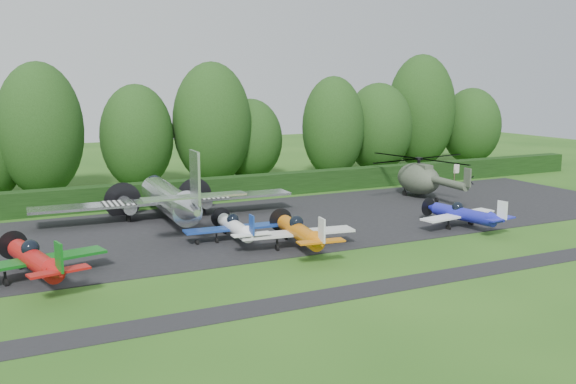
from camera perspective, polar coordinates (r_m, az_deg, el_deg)
name	(u,v)px	position (r m, az deg, el deg)	size (l,w,h in m)	color
ground	(300,262)	(38.20, 1.06, -6.26)	(160.00, 160.00, 0.00)	#1F4914
apron	(237,228)	(47.02, -4.53, -3.17)	(70.00, 18.00, 0.01)	black
taxiway_verge	(354,292)	(33.23, 5.86, -8.83)	(70.00, 2.00, 0.00)	black
hedgerow	(191,202)	(57.17, -8.62, -0.89)	(90.00, 1.60, 2.00)	black
transport_plane	(170,199)	(49.01, -10.42, -0.63)	(20.04, 15.36, 6.42)	silver
light_plane_red	(35,260)	(36.72, -21.58, -5.61)	(7.90, 8.31, 3.04)	#A3100F
light_plane_white	(235,227)	(42.57, -4.71, -3.12)	(6.62, 6.96, 2.54)	white
light_plane_orange	(300,232)	(40.48, 1.03, -3.56)	(7.56, 7.95, 2.90)	#C6680B
light_plane_blue	(463,214)	(48.09, 15.31, -1.90)	(6.71, 7.05, 2.58)	#1C20AA
helicopter	(419,176)	(59.83, 11.56, 1.41)	(11.35, 13.29, 3.66)	#3E4837
sign_board	(465,169)	(71.55, 15.42, 2.02)	(3.15, 0.12, 1.77)	#3F3326
tree_0	(212,124)	(65.93, -6.76, 6.05)	(8.01, 8.01, 12.45)	black
tree_1	(421,111)	(80.70, 11.73, 7.06)	(8.29, 8.29, 13.68)	black
tree_3	(333,127)	(70.14, 4.04, 5.75)	(6.75, 6.75, 11.04)	black
tree_4	(137,137)	(64.51, -13.29, 4.79)	(7.10, 7.10, 10.26)	black
tree_6	(40,130)	(62.67, -21.16, 5.17)	(7.71, 7.71, 12.30)	black
tree_7	(378,128)	(74.94, 8.01, 5.67)	(7.86, 7.86, 10.30)	black
tree_9	(250,139)	(68.85, -3.36, 4.69)	(6.85, 6.85, 8.67)	black
tree_11	(471,126)	(85.16, 15.96, 5.66)	(7.47, 7.47, 9.62)	black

